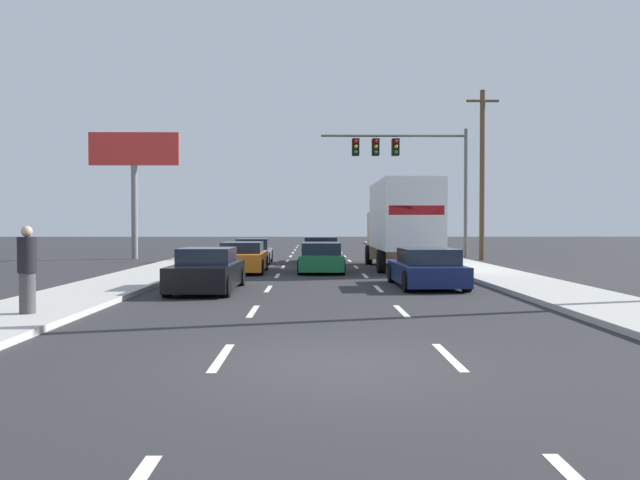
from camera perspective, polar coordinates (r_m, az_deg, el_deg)
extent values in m
plane|color=#2B2B2D|center=(33.91, -0.13, -1.95)|extent=(140.00, 140.00, 0.00)
cube|color=#B2AFA8|center=(29.74, 12.82, -2.32)|extent=(2.71, 80.00, 0.14)
cube|color=#B2AFA8|center=(29.59, -12.94, -2.34)|extent=(2.71, 80.00, 0.14)
cube|color=silver|center=(9.65, -8.91, -10.44)|extent=(0.14, 2.00, 0.01)
cube|color=silver|center=(14.55, -6.08, -6.42)|extent=(0.14, 2.00, 0.01)
cube|color=silver|center=(19.50, -4.70, -4.43)|extent=(0.14, 2.00, 0.01)
cube|color=silver|center=(24.47, -3.89, -3.24)|extent=(0.14, 2.00, 0.01)
cube|color=silver|center=(29.45, -3.35, -2.46)|extent=(0.14, 2.00, 0.01)
cube|color=silver|center=(34.43, -2.97, -1.90)|extent=(0.14, 2.00, 0.01)
cube|color=silver|center=(39.42, -2.68, -1.48)|extent=(0.14, 2.00, 0.01)
cube|color=silver|center=(44.42, -2.46, -1.16)|extent=(0.14, 2.00, 0.01)
cube|color=silver|center=(49.41, -2.28, -0.90)|extent=(0.14, 2.00, 0.01)
cube|color=silver|center=(54.40, -2.14, -0.69)|extent=(0.14, 2.00, 0.01)
cube|color=silver|center=(59.40, -2.02, -0.51)|extent=(0.14, 2.00, 0.01)
cube|color=silver|center=(9.77, 11.58, -10.30)|extent=(0.14, 2.00, 0.01)
cube|color=silver|center=(14.63, 7.38, -6.38)|extent=(0.14, 2.00, 0.01)
cube|color=silver|center=(19.56, 5.31, -4.41)|extent=(0.14, 2.00, 0.01)
cube|color=silver|center=(24.52, 4.09, -3.23)|extent=(0.14, 2.00, 0.01)
cube|color=silver|center=(29.49, 3.27, -2.45)|extent=(0.14, 2.00, 0.01)
cube|color=silver|center=(34.47, 2.69, -1.89)|extent=(0.14, 2.00, 0.01)
cube|color=silver|center=(39.45, 2.26, -1.48)|extent=(0.14, 2.00, 0.01)
cube|color=silver|center=(44.44, 1.93, -1.16)|extent=(0.14, 2.00, 0.01)
cube|color=silver|center=(49.43, 1.66, -0.90)|extent=(0.14, 2.00, 0.01)
cube|color=silver|center=(54.43, 1.44, -0.69)|extent=(0.14, 2.00, 0.01)
cube|color=silver|center=(59.42, 1.26, -0.51)|extent=(0.14, 2.00, 0.01)
cube|color=slate|center=(32.36, -6.08, -1.35)|extent=(1.86, 4.06, 0.59)
cube|color=#192333|center=(32.06, -6.12, -0.37)|extent=(1.60, 1.73, 0.54)
cylinder|color=black|center=(33.89, -7.30, -1.43)|extent=(0.23, 0.64, 0.64)
cylinder|color=black|center=(33.77, -4.49, -1.43)|extent=(0.23, 0.64, 0.64)
cylinder|color=black|center=(30.98, -7.82, -1.69)|extent=(0.23, 0.64, 0.64)
cylinder|color=black|center=(30.85, -4.74, -1.70)|extent=(0.23, 0.64, 0.64)
cube|color=orange|center=(26.22, -7.01, -1.90)|extent=(1.86, 4.06, 0.68)
cube|color=#192333|center=(26.10, -7.03, -0.67)|extent=(1.61, 2.11, 0.45)
cylinder|color=black|center=(27.78, -8.44, -2.05)|extent=(0.23, 0.64, 0.64)
cylinder|color=black|center=(27.62, -4.97, -2.06)|extent=(0.23, 0.64, 0.64)
cylinder|color=black|center=(24.87, -9.27, -2.45)|extent=(0.23, 0.64, 0.64)
cylinder|color=black|center=(24.69, -5.39, -2.47)|extent=(0.23, 0.64, 0.64)
cube|color=black|center=(19.07, -10.18, -3.13)|extent=(1.77, 4.39, 0.69)
cube|color=#192333|center=(19.06, -10.17, -1.40)|extent=(1.54, 1.92, 0.46)
cylinder|color=black|center=(20.84, -11.57, -3.20)|extent=(0.23, 0.64, 0.64)
cylinder|color=black|center=(20.58, -7.17, -3.24)|extent=(0.23, 0.64, 0.64)
cylinder|color=black|center=(17.65, -13.68, -4.04)|extent=(0.23, 0.64, 0.64)
cylinder|color=black|center=(17.35, -8.50, -4.11)|extent=(0.23, 0.64, 0.64)
cube|color=red|center=(32.91, 0.01, -1.22)|extent=(1.94, 4.57, 0.68)
cube|color=#192333|center=(32.67, 0.02, -0.18)|extent=(1.68, 2.30, 0.53)
cylinder|color=black|center=(34.62, -1.51, -1.36)|extent=(0.23, 0.64, 0.64)
cylinder|color=black|center=(34.67, 1.37, -1.35)|extent=(0.23, 0.64, 0.64)
cylinder|color=black|center=(31.18, -1.50, -1.66)|extent=(0.23, 0.64, 0.64)
cylinder|color=black|center=(31.24, 1.70, -1.65)|extent=(0.23, 0.64, 0.64)
cube|color=#196B38|center=(26.42, 0.10, -1.92)|extent=(1.81, 4.51, 0.62)
cube|color=#192333|center=(26.05, 0.11, -0.76)|extent=(1.58, 2.35, 0.48)
cylinder|color=black|center=(28.14, -1.60, -1.99)|extent=(0.23, 0.64, 0.64)
cylinder|color=black|center=(28.15, 1.76, -1.99)|extent=(0.23, 0.64, 0.64)
cylinder|color=black|center=(24.75, -1.79, -2.45)|extent=(0.23, 0.64, 0.64)
cylinder|color=black|center=(24.76, 2.04, -2.45)|extent=(0.23, 0.64, 0.64)
cube|color=white|center=(27.32, 7.60, 2.23)|extent=(2.35, 6.64, 2.87)
cube|color=red|center=(24.07, 8.73, 2.69)|extent=(2.11, 0.04, 0.36)
cube|color=tan|center=(31.57, 6.46, 0.42)|extent=(2.25, 1.93, 2.30)
cylinder|color=black|center=(31.48, 4.43, -1.34)|extent=(0.30, 0.96, 0.96)
cylinder|color=black|center=(31.76, 8.47, -1.33)|extent=(0.30, 0.96, 0.96)
cylinder|color=black|center=(25.90, 5.55, -1.93)|extent=(0.30, 0.96, 0.96)
cylinder|color=black|center=(26.24, 10.43, -1.91)|extent=(0.30, 0.96, 0.96)
cube|color=#141E4C|center=(20.35, 9.59, -2.96)|extent=(1.96, 4.26, 0.60)
cube|color=#192333|center=(20.02, 9.77, -1.47)|extent=(1.70, 2.14, 0.49)
cylinder|color=black|center=(21.75, 6.49, -2.99)|extent=(0.23, 0.64, 0.64)
cylinder|color=black|center=(22.07, 11.03, -2.95)|extent=(0.23, 0.64, 0.64)
cylinder|color=black|center=(18.67, 7.88, -3.72)|extent=(0.23, 0.64, 0.64)
cylinder|color=black|center=(19.04, 13.13, -3.64)|extent=(0.23, 0.64, 0.64)
cylinder|color=#595B56|center=(36.96, 13.05, 4.06)|extent=(0.20, 0.20, 7.45)
cylinder|color=#595B56|center=(36.51, 6.69, 9.35)|extent=(8.27, 0.14, 0.14)
cube|color=black|center=(36.44, 6.85, 8.33)|extent=(0.40, 0.56, 0.95)
sphere|color=red|center=(36.18, 6.91, 8.86)|extent=(0.20, 0.20, 0.20)
sphere|color=orange|center=(36.14, 6.91, 8.39)|extent=(0.20, 0.20, 0.20)
sphere|color=green|center=(36.10, 6.91, 7.92)|extent=(0.20, 0.20, 0.20)
cube|color=black|center=(36.31, 5.05, 8.36)|extent=(0.40, 0.56, 0.95)
sphere|color=red|center=(36.04, 5.10, 8.89)|extent=(0.20, 0.20, 0.20)
sphere|color=orange|center=(36.01, 5.10, 8.42)|extent=(0.20, 0.20, 0.20)
sphere|color=green|center=(35.97, 5.10, 7.95)|extent=(0.20, 0.20, 0.20)
cube|color=black|center=(36.22, 3.24, 8.38)|extent=(0.40, 0.56, 0.95)
sphere|color=red|center=(35.95, 3.27, 8.92)|extent=(0.20, 0.20, 0.20)
sphere|color=orange|center=(35.91, 3.27, 8.44)|extent=(0.20, 0.20, 0.20)
sphere|color=green|center=(35.88, 3.27, 7.97)|extent=(0.20, 0.20, 0.20)
cylinder|color=brown|center=(36.19, 14.47, 5.68)|extent=(0.28, 0.28, 9.42)
cube|color=brown|center=(36.73, 14.51, 12.09)|extent=(1.80, 0.12, 0.12)
cylinder|color=slate|center=(37.85, -16.44, 2.43)|extent=(0.36, 0.36, 5.40)
cube|color=red|center=(38.09, -16.48, 7.92)|extent=(5.17, 0.20, 1.89)
cylinder|color=#3F3F42|center=(14.42, -24.96, -4.37)|extent=(0.32, 0.32, 0.85)
cylinder|color=black|center=(14.36, -24.99, -1.22)|extent=(0.38, 0.38, 0.74)
sphere|color=tan|center=(14.35, -25.01, 0.72)|extent=(0.23, 0.23, 0.23)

